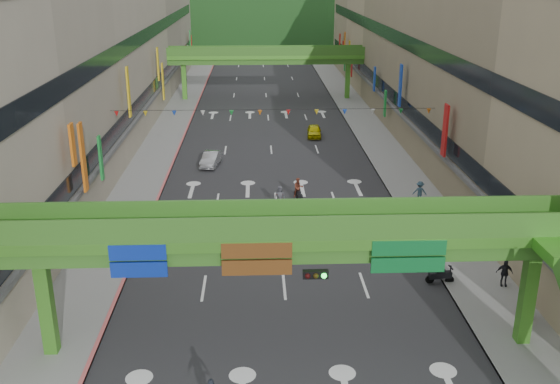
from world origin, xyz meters
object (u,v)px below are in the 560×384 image
at_px(overpass_near, 313,253).
at_px(scooter_rider_near, 269,225).
at_px(scooter_rider_mid, 298,190).
at_px(car_silver, 211,159).
at_px(pedestrian_red, 530,307).
at_px(car_yellow, 314,131).

height_order(overpass_near, scooter_rider_near, overpass_near).
distance_m(scooter_rider_mid, car_silver, 11.93).
xyz_separation_m(scooter_rider_mid, pedestrian_red, (10.51, -17.53, -0.18)).
xyz_separation_m(scooter_rider_mid, car_yellow, (2.98, 19.36, -0.35)).
xyz_separation_m(scooter_rider_near, car_yellow, (5.36, 25.97, -0.26)).
height_order(scooter_rider_near, pedestrian_red, scooter_rider_near).
xyz_separation_m(scooter_rider_near, pedestrian_red, (12.89, -10.91, -0.09)).
bearing_deg(scooter_rider_mid, overpass_near, -92.16).
distance_m(scooter_rider_mid, car_yellow, 19.59).
bearing_deg(car_yellow, scooter_rider_mid, -94.62).
bearing_deg(scooter_rider_near, overpass_near, -83.17).
height_order(overpass_near, scooter_rider_mid, overpass_near).
xyz_separation_m(scooter_rider_near, car_silver, (-4.87, 16.09, -0.25)).
height_order(car_silver, car_yellow, car_silver).
bearing_deg(scooter_rider_mid, car_silver, 127.42).
distance_m(overpass_near, car_silver, 30.66).
distance_m(scooter_rider_near, car_silver, 16.81).
bearing_deg(scooter_rider_near, scooter_rider_mid, 70.23).
relative_size(car_silver, pedestrian_red, 2.44).
relative_size(overpass_near, scooter_rider_near, 14.65).
xyz_separation_m(overpass_near, car_silver, (-6.49, 29.62, -4.58)).
bearing_deg(scooter_rider_mid, pedestrian_red, -59.05).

